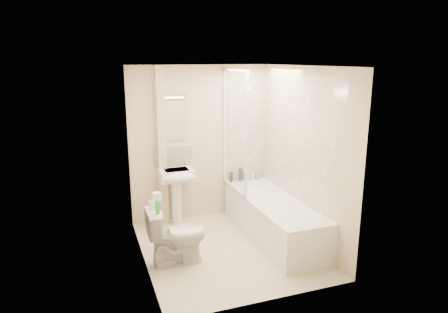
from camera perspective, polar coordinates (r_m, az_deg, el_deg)
name	(u,v)px	position (r m, az deg, el deg)	size (l,w,h in m)	color
floor	(228,249)	(5.51, 0.53, -13.03)	(2.50, 2.50, 0.00)	beige
wall_back	(200,143)	(6.23, -3.41, 1.88)	(2.20, 0.02, 2.40)	beige
wall_left	(141,170)	(4.82, -11.81, -1.96)	(0.02, 2.50, 2.40)	beige
wall_right	(304,156)	(5.54, 11.29, 0.12)	(0.02, 2.50, 2.40)	beige
ceiling	(228,66)	(4.91, 0.59, 12.80)	(2.20, 2.50, 0.02)	white
tile_back	(245,127)	(6.43, 3.04, 4.29)	(0.70, 0.01, 1.75)	beige
tile_right	(297,137)	(5.63, 10.45, 2.71)	(0.01, 2.10, 1.75)	beige
pipe_boxing	(162,147)	(6.04, -8.91, 1.34)	(0.12, 0.12, 2.40)	beige
splashback	(173,156)	(6.16, -7.28, 0.02)	(0.60, 0.01, 0.30)	beige
mirror	(172,121)	(6.05, -7.43, 5.08)	(0.46, 0.01, 0.60)	white
strip_light	(172,96)	(5.98, -7.50, 8.55)	(0.42, 0.07, 0.07)	silver
bathtub	(273,217)	(5.80, 7.02, -8.58)	(0.70, 2.10, 0.55)	white
shower_screen	(235,131)	(5.89, 1.54, 3.68)	(0.04, 0.92, 1.80)	white
shower_fixture	(246,120)	(6.37, 3.19, 5.29)	(0.10, 0.16, 0.99)	white
pedestal_sink	(177,181)	(6.03, -6.71, -3.53)	(0.51, 0.48, 0.99)	white
bottle_black_a	(231,177)	(6.44, 1.02, -2.92)	(0.06, 0.06, 0.16)	black
bottle_black_b	(241,175)	(6.49, 2.41, -2.61)	(0.06, 0.06, 0.20)	black
bottle_blue	(245,177)	(6.53, 3.03, -2.89)	(0.05, 0.05, 0.12)	#141357
bottle_cream	(248,175)	(6.55, 3.47, -2.68)	(0.06, 0.06, 0.16)	beige
bottle_white_b	(253,176)	(6.58, 4.09, -2.77)	(0.06, 0.06, 0.12)	white
bottle_green	(257,177)	(6.62, 4.69, -2.88)	(0.07, 0.07, 0.08)	#32C65B
toilet	(177,235)	(5.05, -6.78, -11.11)	(0.72, 0.41, 0.73)	white
toilet_roll_lower	(153,205)	(4.91, -10.04, -6.78)	(0.11, 0.11, 0.09)	white
toilet_roll_upper	(157,197)	(4.90, -9.59, -5.67)	(0.11, 0.11, 0.10)	white
green_bottle	(157,207)	(4.72, -9.48, -7.11)	(0.06, 0.06, 0.17)	green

